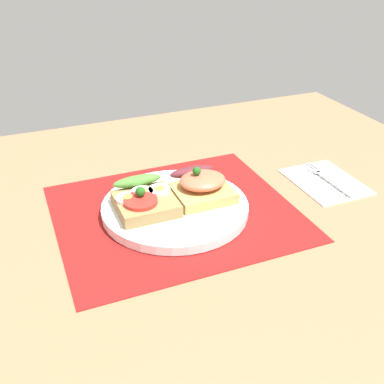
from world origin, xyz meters
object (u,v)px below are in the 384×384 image
(plate, at_px, (175,207))
(sandwich_egg_tomato, at_px, (145,200))
(fork, at_px, (326,178))
(sandwich_salmon, at_px, (201,185))
(napkin, at_px, (325,181))

(plate, height_order, sandwich_egg_tomato, sandwich_egg_tomato)
(plate, height_order, fork, plate)
(plate, xyz_separation_m, fork, (0.30, -0.00, -0.00))
(sandwich_salmon, bearing_deg, plate, -170.16)
(fork, bearing_deg, napkin, -137.37)
(sandwich_egg_tomato, distance_m, napkin, 0.35)
(sandwich_egg_tomato, height_order, sandwich_salmon, sandwich_salmon)
(sandwich_egg_tomato, xyz_separation_m, napkin, (0.34, -0.01, -0.03))
(sandwich_egg_tomato, relative_size, fork, 0.79)
(sandwich_egg_tomato, bearing_deg, fork, -1.18)
(sandwich_salmon, xyz_separation_m, napkin, (0.24, -0.02, -0.03))
(plate, relative_size, sandwich_egg_tomato, 2.28)
(plate, bearing_deg, sandwich_salmon, 9.84)
(plate, xyz_separation_m, sandwich_salmon, (0.05, 0.01, 0.03))
(plate, xyz_separation_m, sandwich_egg_tomato, (-0.05, 0.00, 0.02))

